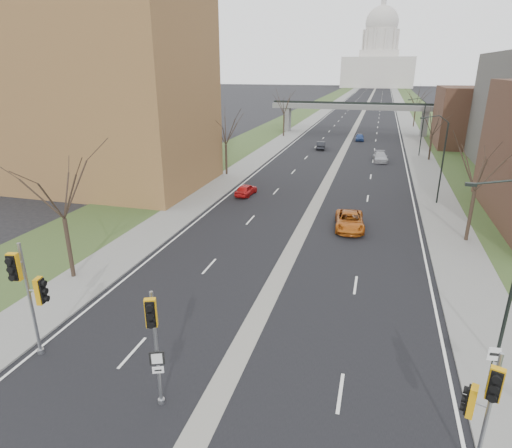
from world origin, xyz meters
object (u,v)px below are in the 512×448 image
at_px(car_left_far, 321,145).
at_px(car_right_far, 360,137).
at_px(signal_pole_median, 154,332).
at_px(car_right_near, 350,221).
at_px(signal_pole_right, 483,401).
at_px(speed_limit_sign, 492,362).
at_px(signal_pole_left, 28,286).
at_px(car_left_near, 246,190).
at_px(car_right_mid, 380,157).

bearing_deg(car_left_far, car_right_far, -122.99).
height_order(signal_pole_median, car_right_near, signal_pole_median).
distance_m(signal_pole_right, speed_limit_sign, 5.07).
height_order(signal_pole_median, car_left_far, signal_pole_median).
xyz_separation_m(signal_pole_median, speed_limit_sign, (12.86, 4.49, -1.96)).
relative_size(speed_limit_sign, car_left_far, 0.57).
bearing_deg(signal_pole_left, car_right_near, 49.37).
bearing_deg(car_left_near, speed_limit_sign, 130.37).
distance_m(signal_pole_right, car_left_near, 35.25).
bearing_deg(car_left_far, signal_pole_right, 97.23).
xyz_separation_m(car_left_near, car_right_near, (11.58, -7.39, 0.09)).
bearing_deg(car_right_mid, signal_pole_right, -91.73).
height_order(car_right_near, car_right_mid, car_right_near).
xyz_separation_m(car_left_near, car_left_far, (3.95, 30.35, 0.02)).
bearing_deg(car_left_near, signal_pole_median, 105.53).
distance_m(signal_pole_left, signal_pole_right, 18.53).
xyz_separation_m(signal_pole_median, car_left_far, (-1.89, 60.90, -2.98)).
bearing_deg(car_left_near, signal_pole_left, 92.30).
height_order(signal_pole_right, car_right_near, signal_pole_right).
height_order(signal_pole_left, car_right_far, signal_pole_left).
relative_size(car_left_near, car_right_mid, 0.79).
height_order(car_left_far, car_right_mid, car_right_mid).
xyz_separation_m(signal_pole_right, speed_limit_sign, (1.46, 4.57, -1.64)).
distance_m(car_left_near, car_right_far, 42.51).
xyz_separation_m(signal_pole_left, car_left_far, (5.18, 59.45, -3.15)).
height_order(car_left_far, car_right_near, car_right_near).
distance_m(signal_pole_left, speed_limit_sign, 20.26).
xyz_separation_m(signal_pole_median, car_right_far, (3.95, 71.91, -2.99)).
distance_m(speed_limit_sign, car_left_near, 32.09).
bearing_deg(signal_pole_right, car_right_near, 120.91).
bearing_deg(car_right_far, car_right_mid, -81.53).
xyz_separation_m(signal_pole_left, signal_pole_right, (18.46, -1.54, -0.49)).
bearing_deg(car_left_near, car_right_far, -98.60).
height_order(signal_pole_left, car_left_far, signal_pole_left).
relative_size(car_left_near, car_left_far, 0.93).
relative_size(signal_pole_left, speed_limit_sign, 2.57).
height_order(signal_pole_right, speed_limit_sign, signal_pole_right).
xyz_separation_m(signal_pole_right, car_left_far, (-13.29, 60.99, -2.66)).
height_order(speed_limit_sign, car_left_near, speed_limit_sign).
height_order(car_left_near, car_right_near, car_right_near).
relative_size(signal_pole_right, car_right_mid, 1.08).
distance_m(car_left_far, car_right_mid, 12.59).
bearing_deg(signal_pole_right, signal_pole_median, -163.19).
height_order(signal_pole_median, speed_limit_sign, signal_pole_median).
distance_m(car_right_near, car_right_mid, 29.96).
bearing_deg(car_left_near, car_right_near, 152.17).
xyz_separation_m(signal_pole_right, car_right_near, (-5.65, 23.24, -2.60)).
relative_size(car_right_near, car_right_far, 1.36).
bearing_deg(speed_limit_sign, signal_pole_right, -113.51).
distance_m(signal_pole_right, car_right_far, 72.43).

